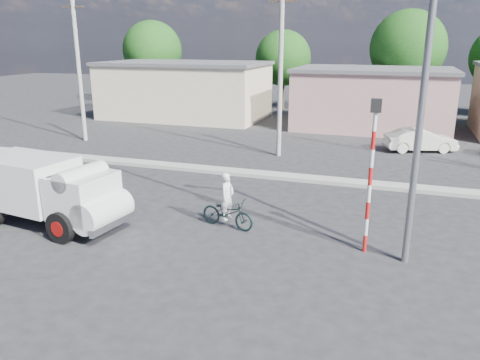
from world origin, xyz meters
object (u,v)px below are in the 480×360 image
(car_cream, at_px, (420,140))
(traffic_pole, at_px, (371,164))
(bicycle, at_px, (227,213))
(truck, at_px, (50,190))
(cyclist, at_px, (227,205))
(streetlight, at_px, (418,77))

(car_cream, height_order, traffic_pole, traffic_pole)
(bicycle, relative_size, car_cream, 0.50)
(truck, bearing_deg, cyclist, 24.12)
(truck, bearing_deg, bicycle, 24.12)
(streetlight, bearing_deg, traffic_pole, 162.27)
(car_cream, xyz_separation_m, streetlight, (-0.89, -14.25, 4.34))
(truck, height_order, streetlight, streetlight)
(car_cream, bearing_deg, bicycle, 136.51)
(truck, distance_m, traffic_pole, 10.02)
(truck, xyz_separation_m, streetlight, (10.79, 0.89, 3.76))
(bicycle, bearing_deg, streetlight, -85.32)
(car_cream, bearing_deg, traffic_pole, 153.58)
(bicycle, relative_size, streetlight, 0.21)
(bicycle, bearing_deg, traffic_pole, -83.10)
(cyclist, bearing_deg, traffic_pole, -83.10)
(cyclist, height_order, traffic_pole, traffic_pole)
(truck, relative_size, car_cream, 1.46)
(bicycle, relative_size, traffic_pole, 0.43)
(cyclist, relative_size, streetlight, 0.17)
(car_cream, distance_m, traffic_pole, 14.21)
(cyclist, distance_m, traffic_pole, 4.73)
(traffic_pole, bearing_deg, streetlight, -17.73)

